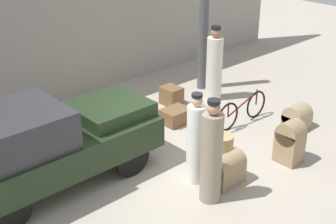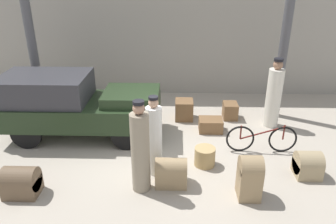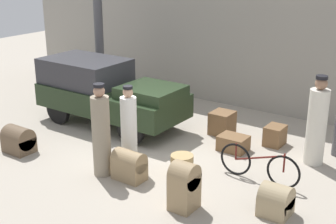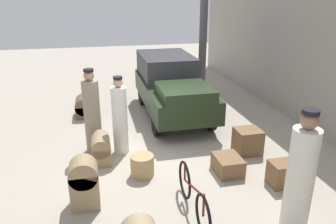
% 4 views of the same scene
% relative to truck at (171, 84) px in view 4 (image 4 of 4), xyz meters
% --- Properties ---
extents(ground_plane, '(30.00, 30.00, 0.00)m').
position_rel_truck_xyz_m(ground_plane, '(2.16, -0.83, -0.89)').
color(ground_plane, '#A89E8E').
extents(station_building_facade, '(16.00, 0.15, 4.50)m').
position_rel_truck_xyz_m(station_building_facade, '(2.16, 3.25, 1.36)').
color(station_building_facade, gray).
rests_on(station_building_facade, ground).
extents(canopy_pillar_left, '(0.25, 0.25, 3.30)m').
position_rel_truck_xyz_m(canopy_pillar_left, '(-1.46, 1.40, 0.76)').
color(canopy_pillar_left, '#4C4C51').
rests_on(canopy_pillar_left, ground).
extents(truck, '(3.85, 1.59, 1.61)m').
position_rel_truck_xyz_m(truck, '(0.00, 0.00, 0.00)').
color(truck, black).
rests_on(truck, ground).
extents(bicycle, '(1.64, 0.04, 0.70)m').
position_rel_truck_xyz_m(bicycle, '(4.54, -0.72, -0.55)').
color(bicycle, black).
rests_on(bicycle, ground).
extents(wicker_basket, '(0.45, 0.45, 0.42)m').
position_rel_truck_xyz_m(wicker_basket, '(3.19, -1.32, -0.68)').
color(wicker_basket, tan).
rests_on(wicker_basket, ground).
extents(porter_carrying_trunk, '(0.33, 0.33, 1.72)m').
position_rel_truck_xyz_m(porter_carrying_trunk, '(2.11, -1.63, -0.09)').
color(porter_carrying_trunk, white).
rests_on(porter_carrying_trunk, ground).
extents(porter_with_bicycle, '(0.40, 0.40, 1.88)m').
position_rel_truck_xyz_m(porter_with_bicycle, '(5.13, 0.70, -0.03)').
color(porter_with_bicycle, silver).
rests_on(porter_with_bicycle, ground).
extents(porter_standing_middle, '(0.36, 0.36, 1.86)m').
position_rel_truck_xyz_m(porter_standing_middle, '(1.89, -2.20, -0.03)').
color(porter_standing_middle, gray).
rests_on(porter_standing_middle, ground).
extents(suitcase_small_leather, '(0.50, 0.54, 0.55)m').
position_rel_truck_xyz_m(suitcase_small_leather, '(2.77, 1.07, -0.61)').
color(suitcase_small_leather, brown).
rests_on(suitcase_small_leather, ground).
extents(trunk_wicker_pale, '(0.62, 0.49, 0.34)m').
position_rel_truck_xyz_m(trunk_wicker_pale, '(3.46, 0.32, -0.72)').
color(trunk_wicker_pale, brown).
rests_on(trunk_wicker_pale, ground).
extents(suitcase_tan_flat, '(0.41, 0.46, 0.86)m').
position_rel_truck_xyz_m(suitcase_tan_flat, '(3.93, -2.38, -0.44)').
color(suitcase_tan_flat, '#937A56').
rests_on(suitcase_tan_flat, ground).
extents(trunk_large_brown, '(0.62, 0.39, 0.60)m').
position_rel_truck_xyz_m(trunk_large_brown, '(2.47, -2.08, -0.59)').
color(trunk_large_brown, '#937A56').
rests_on(trunk_large_brown, ground).
extents(suitcase_black_upright, '(0.39, 0.50, 0.45)m').
position_rel_truck_xyz_m(suitcase_black_upright, '(4.09, 1.14, -0.66)').
color(suitcase_black_upright, brown).
rests_on(suitcase_black_upright, ground).
extents(trunk_barrel_dark, '(0.64, 0.48, 0.58)m').
position_rel_truck_xyz_m(trunk_barrel_dark, '(-0.37, -2.45, -0.62)').
color(trunk_barrel_dark, brown).
rests_on(trunk_barrel_dark, ground).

